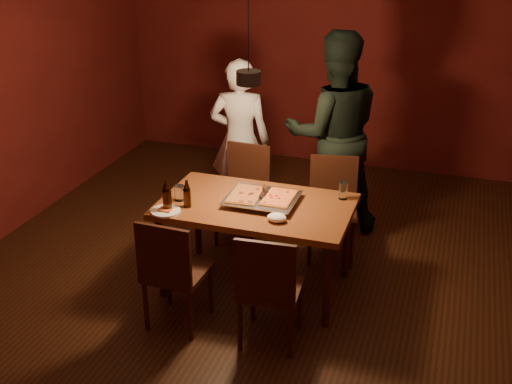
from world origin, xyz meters
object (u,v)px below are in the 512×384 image
(chair_far_right, at_px, (333,198))
(pendant_lamp, at_px, (249,76))
(plate_slice, at_px, (166,211))
(diner_white, at_px, (240,140))
(diner_dark, at_px, (334,133))
(chair_near_right, at_px, (268,281))
(beer_bottle_a, at_px, (167,195))
(beer_bottle_b, at_px, (187,194))
(pizza_tray, at_px, (262,200))
(chair_near_left, at_px, (171,265))
(dining_table, at_px, (256,212))
(chair_far_left, at_px, (245,184))

(chair_far_right, distance_m, pendant_lamp, 1.53)
(chair_far_right, distance_m, plate_slice, 1.56)
(diner_white, distance_m, diner_dark, 0.92)
(chair_far_right, bearing_deg, chair_near_right, 73.36)
(beer_bottle_a, height_order, beer_bottle_b, beer_bottle_a)
(chair_near_right, height_order, beer_bottle_b, beer_bottle_b)
(chair_far_right, height_order, pizza_tray, chair_far_right)
(beer_bottle_b, bearing_deg, diner_dark, 61.25)
(chair_near_right, relative_size, pendant_lamp, 0.44)
(pendant_lamp, bearing_deg, beer_bottle_a, -149.51)
(chair_near_right, bearing_deg, pendant_lamp, 113.87)
(beer_bottle_a, relative_size, diner_dark, 0.14)
(chair_near_left, distance_m, beer_bottle_a, 0.57)
(dining_table, xyz_separation_m, beer_bottle_a, (-0.60, -0.33, 0.20))
(chair_far_left, bearing_deg, plate_slice, 81.77)
(dining_table, distance_m, beer_bottle_b, 0.57)
(beer_bottle_a, bearing_deg, chair_near_right, -23.24)
(chair_near_right, xyz_separation_m, pendant_lamp, (-0.38, 0.72, 1.22))
(diner_white, bearing_deg, diner_dark, 173.22)
(chair_far_right, xyz_separation_m, chair_near_right, (-0.13, -1.49, 0.00))
(dining_table, height_order, pendant_lamp, pendant_lamp)
(dining_table, relative_size, chair_far_right, 3.03)
(beer_bottle_b, relative_size, plate_slice, 0.97)
(chair_far_right, bearing_deg, pizza_tray, 48.03)
(chair_far_right, bearing_deg, pendant_lamp, 44.40)
(diner_white, height_order, pendant_lamp, pendant_lamp)
(chair_near_left, height_order, beer_bottle_b, beer_bottle_b)
(chair_far_left, relative_size, pizza_tray, 0.88)
(dining_table, xyz_separation_m, plate_slice, (-0.61, -0.36, 0.08))
(chair_near_left, relative_size, beer_bottle_b, 2.19)
(chair_near_right, bearing_deg, chair_far_right, 80.81)
(beer_bottle_b, bearing_deg, pendant_lamp, 26.08)
(chair_far_right, relative_size, beer_bottle_a, 1.90)
(chair_far_right, height_order, chair_near_left, same)
(dining_table, distance_m, diner_white, 1.36)
(pizza_tray, xyz_separation_m, diner_white, (-0.61, 1.19, 0.03))
(chair_far_left, relative_size, chair_near_left, 1.00)
(chair_near_right, distance_m, diner_dark, 2.06)
(chair_near_right, bearing_deg, chair_near_left, 176.50)
(diner_white, height_order, diner_dark, diner_dark)
(chair_far_right, relative_size, diner_white, 0.31)
(beer_bottle_a, bearing_deg, chair_near_left, -63.08)
(beer_bottle_b, bearing_deg, plate_slice, -131.49)
(chair_far_left, relative_size, diner_dark, 0.25)
(chair_far_left, height_order, chair_near_left, same)
(chair_far_right, relative_size, diner_dark, 0.26)
(chair_far_right, xyz_separation_m, plate_slice, (-1.07, -1.11, 0.22))
(dining_table, height_order, beer_bottle_b, beer_bottle_b)
(chair_near_left, xyz_separation_m, diner_white, (-0.17, 1.97, 0.26))
(pizza_tray, bearing_deg, diner_dark, 78.23)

